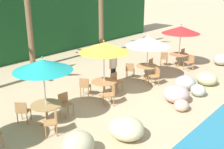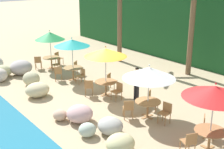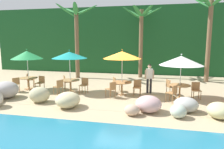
% 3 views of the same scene
% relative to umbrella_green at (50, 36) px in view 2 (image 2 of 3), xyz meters
% --- Properties ---
extents(ground_plane, '(120.00, 120.00, 0.00)m').
position_rel_umbrella_green_xyz_m(ground_plane, '(5.79, -0.28, -2.15)').
color(ground_plane, tan).
extents(terrace_deck, '(18.00, 5.20, 0.01)m').
position_rel_umbrella_green_xyz_m(terrace_deck, '(5.79, -0.28, -2.15)').
color(terrace_deck, tan).
rests_on(terrace_deck, ground).
extents(foliage_backdrop, '(28.00, 2.40, 6.00)m').
position_rel_umbrella_green_xyz_m(foliage_backdrop, '(5.79, 8.72, 0.85)').
color(foliage_backdrop, '#194C23').
rests_on(foliage_backdrop, ground).
extents(rock_seawall, '(17.09, 3.33, 0.92)m').
position_rel_umbrella_green_xyz_m(rock_seawall, '(4.21, -2.71, -1.78)').
color(rock_seawall, beige).
rests_on(rock_seawall, ground).
extents(umbrella_green, '(1.90, 1.90, 2.51)m').
position_rel_umbrella_green_xyz_m(umbrella_green, '(0.00, 0.00, 0.00)').
color(umbrella_green, silver).
rests_on(umbrella_green, ground).
extents(dining_table_green, '(1.10, 1.10, 0.74)m').
position_rel_umbrella_green_xyz_m(dining_table_green, '(0.00, 0.00, -1.54)').
color(dining_table_green, '#A37547').
rests_on(dining_table_green, ground).
extents(chair_green_seaward, '(0.48, 0.48, 0.87)m').
position_rel_umbrella_green_xyz_m(chair_green_seaward, '(0.85, -0.04, -1.64)').
color(chair_green_seaward, '#9E7042').
rests_on(chair_green_seaward, ground).
extents(chair_green_inland, '(0.56, 0.56, 0.87)m').
position_rel_umbrella_green_xyz_m(chair_green_inland, '(-0.44, 0.73, -1.64)').
color(chair_green_inland, '#9E7042').
rests_on(chair_green_inland, ground).
extents(chair_green_left, '(0.58, 0.58, 0.87)m').
position_rel_umbrella_green_xyz_m(chair_green_left, '(-0.36, -0.77, -1.64)').
color(chair_green_left, '#9E7042').
rests_on(chair_green_left, ground).
extents(umbrella_teal, '(2.03, 2.03, 2.50)m').
position_rel_umbrella_green_xyz_m(umbrella_teal, '(2.83, -0.09, 0.04)').
color(umbrella_teal, silver).
rests_on(umbrella_teal, ground).
extents(dining_table_teal, '(1.10, 1.10, 0.74)m').
position_rel_umbrella_green_xyz_m(dining_table_teal, '(2.83, -0.09, -1.54)').
color(dining_table_teal, '#A37547').
rests_on(dining_table_teal, ground).
extents(chair_teal_seaward, '(0.46, 0.46, 0.87)m').
position_rel_umbrella_green_xyz_m(chair_teal_seaward, '(3.68, -0.07, -1.64)').
color(chair_teal_seaward, '#9E7042').
rests_on(chair_teal_seaward, ground).
extents(chair_teal_inland, '(0.59, 0.59, 0.87)m').
position_rel_umbrella_green_xyz_m(chair_teal_inland, '(2.26, 0.55, -1.64)').
color(chair_teal_inland, '#9E7042').
rests_on(chair_teal_inland, ground).
extents(chair_teal_left, '(0.58, 0.58, 0.87)m').
position_rel_umbrella_green_xyz_m(chair_teal_left, '(2.49, -0.88, -1.64)').
color(chair_teal_left, '#9E7042').
rests_on(chair_teal_left, ground).
extents(umbrella_orange, '(2.11, 2.11, 2.56)m').
position_rel_umbrella_green_xyz_m(umbrella_orange, '(5.91, -0.06, 0.09)').
color(umbrella_orange, silver).
rests_on(umbrella_orange, ground).
extents(dining_table_orange, '(1.10, 1.10, 0.74)m').
position_rel_umbrella_green_xyz_m(dining_table_orange, '(5.91, -0.06, -1.54)').
color(dining_table_orange, '#A37547').
rests_on(dining_table_orange, ground).
extents(chair_orange_seaward, '(0.43, 0.43, 0.87)m').
position_rel_umbrella_green_xyz_m(chair_orange_seaward, '(6.76, 0.02, -1.64)').
color(chair_orange_seaward, '#9E7042').
rests_on(chair_orange_seaward, ground).
extents(chair_orange_inland, '(0.58, 0.57, 0.87)m').
position_rel_umbrella_green_xyz_m(chair_orange_inland, '(5.42, 0.65, -1.64)').
color(chair_orange_inland, '#9E7042').
rests_on(chair_orange_inland, ground).
extents(chair_orange_left, '(0.59, 0.59, 0.87)m').
position_rel_umbrella_green_xyz_m(chair_orange_left, '(5.48, -0.80, -1.64)').
color(chair_orange_left, '#9E7042').
rests_on(chair_orange_left, ground).
extents(umbrella_white, '(2.22, 2.22, 2.36)m').
position_rel_umbrella_green_xyz_m(umbrella_white, '(9.00, -0.18, -0.14)').
color(umbrella_white, silver).
rests_on(umbrella_white, ground).
extents(dining_table_white, '(1.10, 1.10, 0.74)m').
position_rel_umbrella_green_xyz_m(dining_table_white, '(9.00, -0.18, -1.54)').
color(dining_table_white, '#A37547').
rests_on(dining_table_white, ground).
extents(chair_white_seaward, '(0.47, 0.48, 0.87)m').
position_rel_umbrella_green_xyz_m(chair_white_seaward, '(9.83, 0.02, -1.64)').
color(chair_white_seaward, '#9E7042').
rests_on(chair_white_seaward, ground).
extents(chair_white_inland, '(0.57, 0.57, 0.87)m').
position_rel_umbrella_green_xyz_m(chair_white_inland, '(8.52, 0.53, -1.64)').
color(chair_white_inland, '#9E7042').
rests_on(chair_white_inland, ground).
extents(chair_white_left, '(0.59, 0.58, 0.87)m').
position_rel_umbrella_green_xyz_m(chair_white_left, '(8.61, -0.94, -1.64)').
color(chair_white_left, '#9E7042').
rests_on(chair_white_left, ground).
extents(umbrella_red, '(2.16, 2.16, 2.49)m').
position_rel_umbrella_green_xyz_m(umbrella_red, '(12.13, -0.30, 0.02)').
color(umbrella_red, silver).
rests_on(umbrella_red, ground).
extents(dining_table_red, '(1.10, 1.10, 0.74)m').
position_rel_umbrella_green_xyz_m(dining_table_red, '(12.13, -0.30, -1.54)').
color(dining_table_red, '#A37547').
rests_on(dining_table_red, ground).
extents(chair_red_inland, '(0.59, 0.59, 0.87)m').
position_rel_umbrella_green_xyz_m(chair_red_inland, '(11.57, 0.35, -1.64)').
color(chair_red_inland, '#9E7042').
rests_on(chair_red_inland, ground).
extents(chair_red_left, '(0.55, 0.55, 0.87)m').
position_rel_umbrella_green_xyz_m(chair_red_left, '(11.90, -1.12, -1.64)').
color(chair_red_left, '#9E7042').
rests_on(chair_red_left, ground).
extents(palm_tree_nearest, '(3.17, 3.34, 5.78)m').
position_rel_umbrella_green_xyz_m(palm_tree_nearest, '(1.42, 4.61, 1.65)').
color(palm_tree_nearest, brown).
rests_on(palm_tree_nearest, ground).
extents(palm_tree_second, '(3.09, 3.17, 5.65)m').
position_rel_umbrella_green_xyz_m(palm_tree_second, '(6.35, 5.99, 1.75)').
color(palm_tree_second, brown).
rests_on(palm_tree_second, ground).
extents(waiter_in_white, '(0.52, 0.35, 1.70)m').
position_rel_umbrella_green_xyz_m(waiter_in_white, '(7.37, 0.68, -1.16)').
color(waiter_in_white, '#232328').
rests_on(waiter_in_white, ground).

